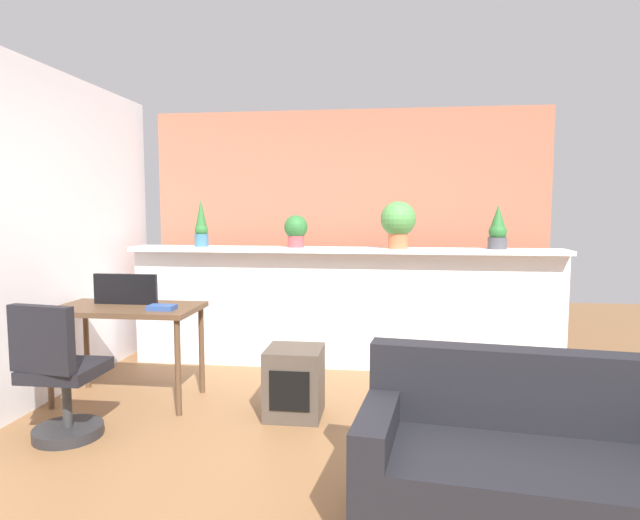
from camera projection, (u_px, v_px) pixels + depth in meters
ground_plane at (312, 467)px, 3.15m from camera, size 12.00×12.00×0.00m
divider_wall at (342, 310)px, 5.07m from camera, size 4.01×0.16×1.10m
plant_shelf at (342, 250)px, 4.98m from camera, size 4.01×0.35×0.04m
brick_wall_behind at (347, 233)px, 5.60m from camera, size 4.01×0.10×2.50m
potted_plant_0 at (201, 226)px, 5.14m from camera, size 0.13×0.13×0.45m
potted_plant_1 at (296, 230)px, 5.03m from camera, size 0.22×0.22×0.30m
potted_plant_2 at (398, 222)px, 4.85m from camera, size 0.32×0.32×0.43m
potted_plant_3 at (498, 230)px, 4.82m from camera, size 0.17×0.17×0.39m
desk at (128, 317)px, 4.18m from camera, size 1.10×0.60×0.75m
tv_monitor at (126, 289)px, 4.25m from camera, size 0.51×0.04×0.24m
office_chair at (60, 382)px, 3.47m from camera, size 0.47×0.48×0.91m
side_cube_shelf at (294, 382)px, 3.90m from camera, size 0.40×0.41×0.50m
book_on_desk at (162, 307)px, 4.02m from camera, size 0.20×0.13×0.04m
couch at (530, 473)px, 2.49m from camera, size 1.64×0.95×0.80m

